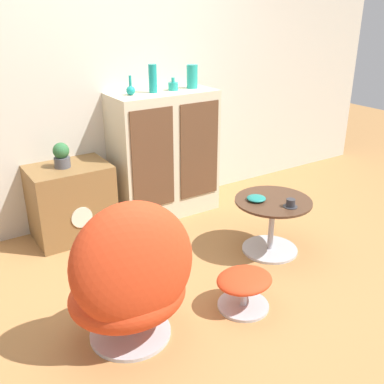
{
  "coord_description": "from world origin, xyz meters",
  "views": [
    {
      "loc": [
        -1.59,
        -2.13,
        1.86
      ],
      "look_at": [
        0.1,
        0.48,
        0.55
      ],
      "focal_mm": 42.0,
      "sensor_mm": 36.0,
      "label": 1
    }
  ],
  "objects_px": {
    "coffee_table": "(272,220)",
    "ottoman": "(244,285)",
    "potted_plant": "(62,155)",
    "tv_console": "(71,202)",
    "vase_leftmost": "(131,90)",
    "vase_inner_left": "(153,78)",
    "sideboard": "(164,154)",
    "bowl": "(256,198)",
    "egg_chair": "(131,280)",
    "vase_inner_right": "(173,86)",
    "teacup": "(291,204)",
    "vase_rightmost": "(192,76)"
  },
  "relations": [
    {
      "from": "potted_plant",
      "to": "bowl",
      "type": "relative_size",
      "value": 1.39
    },
    {
      "from": "coffee_table",
      "to": "potted_plant",
      "type": "distance_m",
      "value": 1.76
    },
    {
      "from": "egg_chair",
      "to": "coffee_table",
      "type": "height_order",
      "value": "egg_chair"
    },
    {
      "from": "egg_chair",
      "to": "potted_plant",
      "type": "xyz_separation_m",
      "value": [
        0.12,
        1.48,
        0.31
      ]
    },
    {
      "from": "egg_chair",
      "to": "vase_inner_right",
      "type": "xyz_separation_m",
      "value": [
        1.17,
        1.48,
        0.76
      ]
    },
    {
      "from": "vase_leftmost",
      "to": "vase_inner_left",
      "type": "relative_size",
      "value": 0.68
    },
    {
      "from": "egg_chair",
      "to": "teacup",
      "type": "xyz_separation_m",
      "value": [
        1.42,
        0.19,
        0.05
      ]
    },
    {
      "from": "vase_inner_left",
      "to": "vase_inner_right",
      "type": "distance_m",
      "value": 0.22
    },
    {
      "from": "sideboard",
      "to": "teacup",
      "type": "distance_m",
      "value": 1.34
    },
    {
      "from": "tv_console",
      "to": "vase_inner_right",
      "type": "relative_size",
      "value": 5.84
    },
    {
      "from": "coffee_table",
      "to": "teacup",
      "type": "xyz_separation_m",
      "value": [
        0.02,
        -0.16,
        0.2
      ]
    },
    {
      "from": "sideboard",
      "to": "bowl",
      "type": "distance_m",
      "value": 1.08
    },
    {
      "from": "tv_console",
      "to": "vase_leftmost",
      "type": "distance_m",
      "value": 1.06
    },
    {
      "from": "egg_chair",
      "to": "vase_leftmost",
      "type": "distance_m",
      "value": 1.83
    },
    {
      "from": "vase_inner_left",
      "to": "teacup",
      "type": "xyz_separation_m",
      "value": [
        0.44,
        -1.29,
        -0.79
      ]
    },
    {
      "from": "potted_plant",
      "to": "bowl",
      "type": "xyz_separation_m",
      "value": [
        1.16,
        -1.05,
        -0.27
      ]
    },
    {
      "from": "vase_inner_left",
      "to": "vase_rightmost",
      "type": "bearing_deg",
      "value": 0.0
    },
    {
      "from": "sideboard",
      "to": "vase_rightmost",
      "type": "distance_m",
      "value": 0.74
    },
    {
      "from": "sideboard",
      "to": "egg_chair",
      "type": "xyz_separation_m",
      "value": [
        -1.06,
        -1.48,
        -0.15
      ]
    },
    {
      "from": "bowl",
      "to": "egg_chair",
      "type": "bearing_deg",
      "value": -161.66
    },
    {
      "from": "coffee_table",
      "to": "vase_leftmost",
      "type": "bearing_deg",
      "value": 119.55
    },
    {
      "from": "vase_inner_left",
      "to": "vase_rightmost",
      "type": "distance_m",
      "value": 0.4
    },
    {
      "from": "tv_console",
      "to": "ottoman",
      "type": "bearing_deg",
      "value": -69.36
    },
    {
      "from": "ottoman",
      "to": "vase_inner_right",
      "type": "relative_size",
      "value": 3.42
    },
    {
      "from": "ottoman",
      "to": "bowl",
      "type": "height_order",
      "value": "bowl"
    },
    {
      "from": "tv_console",
      "to": "ottoman",
      "type": "xyz_separation_m",
      "value": [
        0.59,
        -1.58,
        -0.14
      ]
    },
    {
      "from": "vase_inner_left",
      "to": "vase_rightmost",
      "type": "relative_size",
      "value": 1.15
    },
    {
      "from": "coffee_table",
      "to": "vase_inner_right",
      "type": "bearing_deg",
      "value": 101.28
    },
    {
      "from": "tv_console",
      "to": "bowl",
      "type": "relative_size",
      "value": 4.4
    },
    {
      "from": "potted_plant",
      "to": "coffee_table",
      "type": "bearing_deg",
      "value": -41.19
    },
    {
      "from": "tv_console",
      "to": "egg_chair",
      "type": "relative_size",
      "value": 0.69
    },
    {
      "from": "vase_rightmost",
      "to": "potted_plant",
      "type": "distance_m",
      "value": 1.36
    },
    {
      "from": "vase_inner_left",
      "to": "teacup",
      "type": "distance_m",
      "value": 1.58
    },
    {
      "from": "tv_console",
      "to": "teacup",
      "type": "xyz_separation_m",
      "value": [
        1.26,
        -1.28,
        0.16
      ]
    },
    {
      "from": "egg_chair",
      "to": "vase_inner_right",
      "type": "bearing_deg",
      "value": 51.61
    },
    {
      "from": "egg_chair",
      "to": "ottoman",
      "type": "bearing_deg",
      "value": -7.6
    },
    {
      "from": "tv_console",
      "to": "potted_plant",
      "type": "bearing_deg",
      "value": 179.42
    },
    {
      "from": "sideboard",
      "to": "ottoman",
      "type": "bearing_deg",
      "value": -101.22
    },
    {
      "from": "ottoman",
      "to": "tv_console",
      "type": "bearing_deg",
      "value": 110.64
    },
    {
      "from": "sideboard",
      "to": "bowl",
      "type": "height_order",
      "value": "sideboard"
    },
    {
      "from": "tv_console",
      "to": "vase_inner_left",
      "type": "xyz_separation_m",
      "value": [
        0.82,
        0.01,
        0.95
      ]
    },
    {
      "from": "vase_inner_left",
      "to": "bowl",
      "type": "xyz_separation_m",
      "value": [
        0.31,
        -1.06,
        -0.8
      ]
    },
    {
      "from": "vase_rightmost",
      "to": "sideboard",
      "type": "bearing_deg",
      "value": -179.29
    },
    {
      "from": "vase_inner_right",
      "to": "bowl",
      "type": "relative_size",
      "value": 0.75
    },
    {
      "from": "coffee_table",
      "to": "ottoman",
      "type": "bearing_deg",
      "value": -144.72
    },
    {
      "from": "ottoman",
      "to": "potted_plant",
      "type": "bearing_deg",
      "value": 111.81
    },
    {
      "from": "egg_chair",
      "to": "ottoman",
      "type": "relative_size",
      "value": 2.46
    },
    {
      "from": "egg_chair",
      "to": "teacup",
      "type": "bearing_deg",
      "value": 7.79
    },
    {
      "from": "coffee_table",
      "to": "bowl",
      "type": "distance_m",
      "value": 0.24
    },
    {
      "from": "potted_plant",
      "to": "bowl",
      "type": "height_order",
      "value": "potted_plant"
    }
  ]
}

